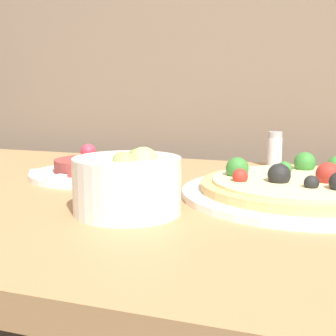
{
  "coord_description": "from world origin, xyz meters",
  "views": [
    {
      "loc": [
        0.23,
        -0.29,
        0.96
      ],
      "look_at": [
        -0.0,
        0.37,
        0.84
      ],
      "focal_mm": 50.0,
      "sensor_mm": 36.0,
      "label": 1
    }
  ],
  "objects": [
    {
      "name": "dining_table",
      "position": [
        0.0,
        0.36,
        0.69
      ],
      "size": [
        1.43,
        0.72,
        0.8
      ],
      "color": "#AD7F51",
      "rests_on": "ground_plane"
    },
    {
      "name": "pizza_plate",
      "position": [
        0.19,
        0.42,
        0.81
      ],
      "size": [
        0.35,
        0.35,
        0.06
      ],
      "color": "white",
      "rests_on": "dining_table"
    },
    {
      "name": "small_bowl",
      "position": [
        -0.01,
        0.25,
        0.84
      ],
      "size": [
        0.14,
        0.14,
        0.09
      ],
      "color": "white",
      "rests_on": "dining_table"
    },
    {
      "name": "tartare_plate",
      "position": [
        -0.18,
        0.45,
        0.81
      ],
      "size": [
        0.21,
        0.21,
        0.06
      ],
      "color": "white",
      "rests_on": "dining_table"
    },
    {
      "name": "salt_shaker",
      "position": [
        0.12,
        0.67,
        0.84
      ],
      "size": [
        0.03,
        0.03,
        0.07
      ],
      "color": "silver",
      "rests_on": "dining_table"
    }
  ]
}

